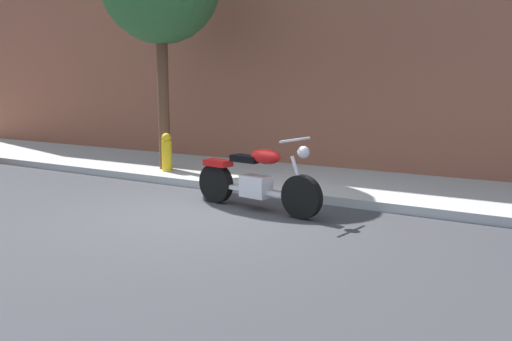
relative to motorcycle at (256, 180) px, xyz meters
The scene contains 4 objects.
ground_plane 0.90m from the motorcycle, 126.06° to the right, with size 60.00×60.00×0.00m, color #38383D.
sidewalk 2.32m from the motorcycle, 101.55° to the left, with size 25.75×2.77×0.14m, color #ABABAB.
motorcycle is the anchor object (origin of this frame).
fire_hydrant 3.28m from the motorcycle, 154.28° to the left, with size 0.20×0.20×0.91m.
Camera 1 is at (4.45, -5.97, 1.86)m, focal length 37.02 mm.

